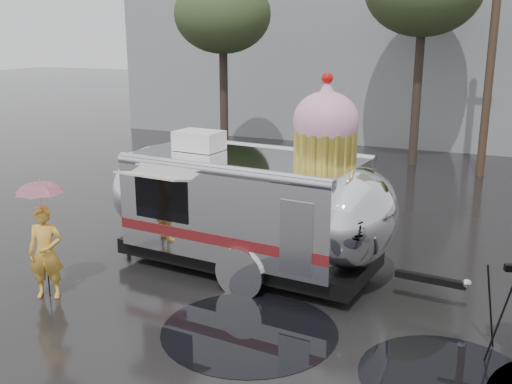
% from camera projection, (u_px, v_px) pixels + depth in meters
% --- Properties ---
extents(ground, '(120.00, 120.00, 0.00)m').
position_uv_depth(ground, '(251.00, 347.00, 9.59)').
color(ground, black).
rests_on(ground, ground).
extents(puddles, '(8.36, 3.28, 0.01)m').
position_uv_depth(puddles, '(445.00, 379.00, 8.71)').
color(puddles, black).
rests_on(puddles, ground).
extents(utility_pole, '(1.60, 0.28, 9.00)m').
position_uv_depth(utility_pole, '(493.00, 40.00, 19.80)').
color(utility_pole, '#473323').
rests_on(utility_pole, ground).
extents(tree_left, '(3.64, 3.64, 6.95)m').
position_uv_depth(tree_left, '(223.00, 15.00, 22.39)').
color(tree_left, '#382D26').
rests_on(tree_left, ground).
extents(barricade_row, '(4.30, 0.80, 1.00)m').
position_uv_depth(barricade_row, '(223.00, 164.00, 20.43)').
color(barricade_row, '#473323').
rests_on(barricade_row, ground).
extents(airstream_trailer, '(7.90, 3.20, 4.26)m').
position_uv_depth(airstream_trailer, '(251.00, 201.00, 12.38)').
color(airstream_trailer, silver).
rests_on(airstream_trailer, ground).
extents(person_left, '(0.76, 0.65, 1.79)m').
position_uv_depth(person_left, '(46.00, 252.00, 11.21)').
color(person_left, gold).
rests_on(person_left, ground).
extents(umbrella_pink, '(1.10, 1.10, 2.30)m').
position_uv_depth(umbrella_pink, '(41.00, 200.00, 10.94)').
color(umbrella_pink, pink).
rests_on(umbrella_pink, ground).
extents(tripod, '(0.63, 0.60, 1.54)m').
position_uv_depth(tripod, '(505.00, 302.00, 9.09)').
color(tripod, black).
rests_on(tripod, ground).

